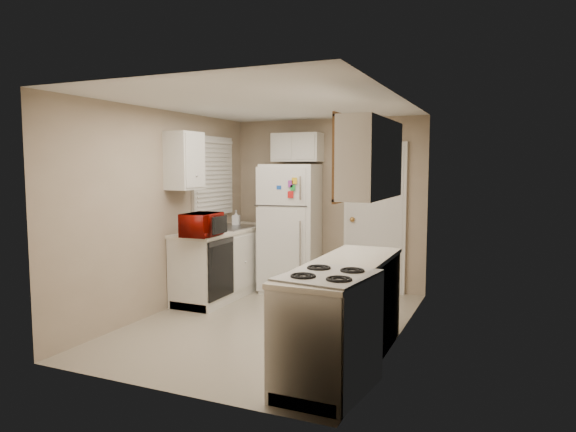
% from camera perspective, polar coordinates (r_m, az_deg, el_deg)
% --- Properties ---
extents(floor, '(3.80, 3.80, 0.00)m').
position_cam_1_polar(floor, '(5.83, -2.01, -11.78)').
color(floor, '#B6AA93').
rests_on(floor, ground).
extents(ceiling, '(3.80, 3.80, 0.00)m').
position_cam_1_polar(ceiling, '(5.60, -2.09, 12.37)').
color(ceiling, white).
rests_on(ceiling, floor).
extents(wall_left, '(3.80, 3.80, 0.00)m').
position_cam_1_polar(wall_left, '(6.32, -13.58, 0.54)').
color(wall_left, tan).
rests_on(wall_left, floor).
extents(wall_right, '(3.80, 3.80, 0.00)m').
position_cam_1_polar(wall_right, '(5.14, 12.17, -0.55)').
color(wall_right, tan).
rests_on(wall_right, floor).
extents(wall_back, '(2.80, 2.80, 0.00)m').
position_cam_1_polar(wall_back, '(7.34, 4.37, 1.36)').
color(wall_back, tan).
rests_on(wall_back, floor).
extents(wall_front, '(2.80, 2.80, 0.00)m').
position_cam_1_polar(wall_front, '(3.97, -13.98, -2.37)').
color(wall_front, tan).
rests_on(wall_front, floor).
extents(left_counter, '(0.60, 1.80, 0.90)m').
position_cam_1_polar(left_counter, '(6.99, -7.00, -5.07)').
color(left_counter, silver).
rests_on(left_counter, floor).
extents(dishwasher, '(0.03, 0.58, 0.72)m').
position_cam_1_polar(dishwasher, '(6.34, -7.50, -5.83)').
color(dishwasher, black).
rests_on(dishwasher, floor).
extents(sink, '(0.54, 0.74, 0.16)m').
position_cam_1_polar(sink, '(7.06, -6.42, -1.60)').
color(sink, gray).
rests_on(sink, left_counter).
extents(microwave, '(0.52, 0.32, 0.34)m').
position_cam_1_polar(microwave, '(6.19, -9.57, -0.88)').
color(microwave, '#7C0903').
rests_on(microwave, left_counter).
extents(soap_bottle, '(0.12, 0.12, 0.22)m').
position_cam_1_polar(soap_bottle, '(7.29, -5.78, -0.26)').
color(soap_bottle, silver).
rests_on(soap_bottle, left_counter).
extents(window_blinds, '(0.10, 0.98, 1.08)m').
position_cam_1_polar(window_blinds, '(7.14, -8.30, 4.42)').
color(window_blinds, silver).
rests_on(window_blinds, wall_left).
extents(upper_cabinet_left, '(0.30, 0.45, 0.70)m').
position_cam_1_polar(upper_cabinet_left, '(6.38, -11.43, 6.03)').
color(upper_cabinet_left, silver).
rests_on(upper_cabinet_left, wall_left).
extents(refrigerator, '(0.81, 0.79, 1.76)m').
position_cam_1_polar(refrigerator, '(7.13, 0.36, -1.32)').
color(refrigerator, silver).
rests_on(refrigerator, floor).
extents(cabinet_over_fridge, '(0.70, 0.30, 0.40)m').
position_cam_1_polar(cabinet_over_fridge, '(7.33, 1.05, 7.63)').
color(cabinet_over_fridge, silver).
rests_on(cabinet_over_fridge, wall_back).
extents(interior_door, '(0.86, 0.06, 2.08)m').
position_cam_1_polar(interior_door, '(7.12, 9.58, -0.28)').
color(interior_door, silver).
rests_on(interior_door, floor).
extents(right_counter, '(0.60, 2.00, 0.90)m').
position_cam_1_polar(right_counter, '(4.60, 6.22, -10.73)').
color(right_counter, silver).
rests_on(right_counter, floor).
extents(stove, '(0.71, 0.83, 0.92)m').
position_cam_1_polar(stove, '(4.08, 4.46, -12.68)').
color(stove, silver).
rests_on(stove, floor).
extents(upper_cabinet_right, '(0.30, 1.20, 0.70)m').
position_cam_1_polar(upper_cabinet_right, '(4.66, 9.27, 6.27)').
color(upper_cabinet_right, silver).
rests_on(upper_cabinet_right, wall_right).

